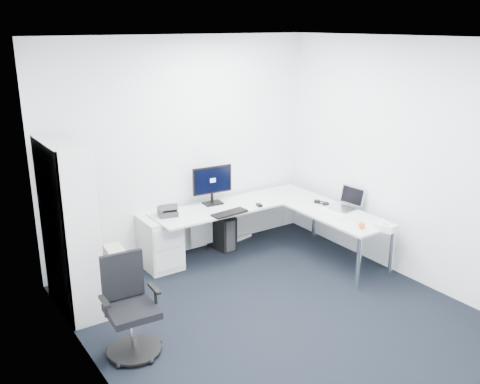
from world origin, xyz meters
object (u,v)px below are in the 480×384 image
task_chair (132,309)px  laptop (341,199)px  monitor (213,185)px  l_desk (251,235)px  bookshelf (69,228)px

task_chair → laptop: task_chair is taller
task_chair → monitor: (1.74, 1.52, 0.45)m
l_desk → monitor: (-0.26, 0.48, 0.57)m
l_desk → bookshelf: 2.25m
monitor → laptop: (1.21, -1.04, -0.13)m
l_desk → task_chair: (-2.00, -1.05, 0.13)m
monitor → laptop: bearing=-35.4°
l_desk → bookshelf: bearing=178.7°
bookshelf → monitor: size_ratio=3.38×
task_chair → monitor: 2.36m
monitor → bookshelf: bearing=-162.2°
monitor → l_desk: bearing=-56.1°
l_desk → bookshelf: (-2.17, 0.05, 0.56)m
l_desk → laptop: size_ratio=6.29×
l_desk → monitor: bearing=118.6°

